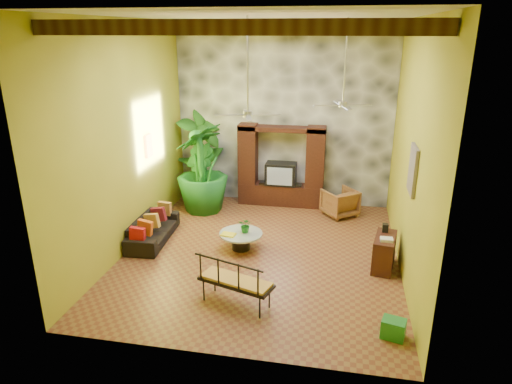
% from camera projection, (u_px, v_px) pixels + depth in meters
% --- Properties ---
extents(ground, '(7.00, 7.00, 0.00)m').
position_uv_depth(ground, '(261.00, 253.00, 10.29)').
color(ground, brown).
rests_on(ground, ground).
extents(ceiling, '(6.00, 7.00, 0.02)m').
position_uv_depth(ceiling, '(262.00, 16.00, 8.61)').
color(ceiling, silver).
rests_on(ceiling, back_wall).
extents(back_wall, '(6.00, 0.02, 5.00)m').
position_uv_depth(back_wall, '(284.00, 116.00, 12.69)').
color(back_wall, '#9B9B23').
rests_on(back_wall, ground).
extents(left_wall, '(0.02, 7.00, 5.00)m').
position_uv_depth(left_wall, '(127.00, 139.00, 9.98)').
color(left_wall, '#9B9B23').
rests_on(left_wall, ground).
extents(right_wall, '(0.02, 7.00, 5.00)m').
position_uv_depth(right_wall, '(412.00, 152.00, 8.91)').
color(right_wall, '#9B9B23').
rests_on(right_wall, ground).
extents(stone_accent_wall, '(5.98, 0.10, 4.98)m').
position_uv_depth(stone_accent_wall, '(283.00, 116.00, 12.63)').
color(stone_accent_wall, '#3E4046').
rests_on(stone_accent_wall, ground).
extents(ceiling_beams, '(5.95, 5.36, 0.22)m').
position_uv_depth(ceiling_beams, '(262.00, 28.00, 8.68)').
color(ceiling_beams, '#352511').
rests_on(ceiling_beams, ceiling).
extents(entertainment_center, '(2.40, 0.55, 2.30)m').
position_uv_depth(entertainment_center, '(281.00, 172.00, 12.86)').
color(entertainment_center, black).
rests_on(entertainment_center, ground).
extents(ceiling_fan_front, '(1.28, 1.28, 1.86)m').
position_uv_depth(ceiling_fan_front, '(248.00, 104.00, 8.81)').
color(ceiling_fan_front, '#A6A6AA').
rests_on(ceiling_fan_front, ceiling).
extents(ceiling_fan_back, '(1.28, 1.28, 1.86)m').
position_uv_depth(ceiling_fan_back, '(343.00, 95.00, 9.97)').
color(ceiling_fan_back, '#A6A6AA').
rests_on(ceiling_fan_back, ceiling).
extents(wall_art_mask, '(0.06, 0.32, 0.55)m').
position_uv_depth(wall_art_mask, '(149.00, 146.00, 11.03)').
color(wall_art_mask, '#F5A61C').
rests_on(wall_art_mask, left_wall).
extents(wall_art_painting, '(0.06, 0.70, 0.90)m').
position_uv_depth(wall_art_painting, '(413.00, 170.00, 8.43)').
color(wall_art_painting, '#2A649C').
rests_on(wall_art_painting, right_wall).
extents(sofa, '(0.86, 1.96, 0.56)m').
position_uv_depth(sofa, '(153.00, 229.00, 10.83)').
color(sofa, black).
rests_on(sofa, ground).
extents(wicker_armchair, '(1.12, 1.12, 0.74)m').
position_uv_depth(wicker_armchair, '(340.00, 202.00, 12.26)').
color(wicker_armchair, '#966536').
rests_on(wicker_armchair, ground).
extents(tall_plant_a, '(1.71, 1.64, 2.69)m').
position_uv_depth(tall_plant_a, '(203.00, 155.00, 13.14)').
color(tall_plant_a, '#1E5717').
rests_on(tall_plant_a, ground).
extents(tall_plant_b, '(1.26, 1.30, 1.85)m').
position_uv_depth(tall_plant_b, '(199.00, 177.00, 12.52)').
color(tall_plant_b, '#16561D').
rests_on(tall_plant_b, ground).
extents(tall_plant_c, '(1.76, 1.76, 2.45)m').
position_uv_depth(tall_plant_c, '(202.00, 168.00, 12.32)').
color(tall_plant_c, '#19621F').
rests_on(tall_plant_c, ground).
extents(coffee_table, '(0.99, 0.99, 0.40)m').
position_uv_depth(coffee_table, '(241.00, 239.00, 10.39)').
color(coffee_table, black).
rests_on(coffee_table, ground).
extents(centerpiece_plant, '(0.36, 0.32, 0.34)m').
position_uv_depth(centerpiece_plant, '(246.00, 225.00, 10.33)').
color(centerpiece_plant, '#19611D').
rests_on(centerpiece_plant, coffee_table).
extents(yellow_tray, '(0.34, 0.26, 0.03)m').
position_uv_depth(yellow_tray, '(228.00, 235.00, 10.22)').
color(yellow_tray, gold).
rests_on(yellow_tray, coffee_table).
extents(iron_bench, '(1.46, 0.91, 0.57)m').
position_uv_depth(iron_bench, '(235.00, 280.00, 8.12)').
color(iron_bench, black).
rests_on(iron_bench, ground).
extents(side_console, '(0.55, 0.95, 0.72)m').
position_uv_depth(side_console, '(384.00, 252.00, 9.53)').
color(side_console, '#3D2313').
rests_on(side_console, ground).
extents(green_bin, '(0.43, 0.37, 0.33)m').
position_uv_depth(green_bin, '(393.00, 329.00, 7.41)').
color(green_bin, '#1D6D33').
rests_on(green_bin, ground).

